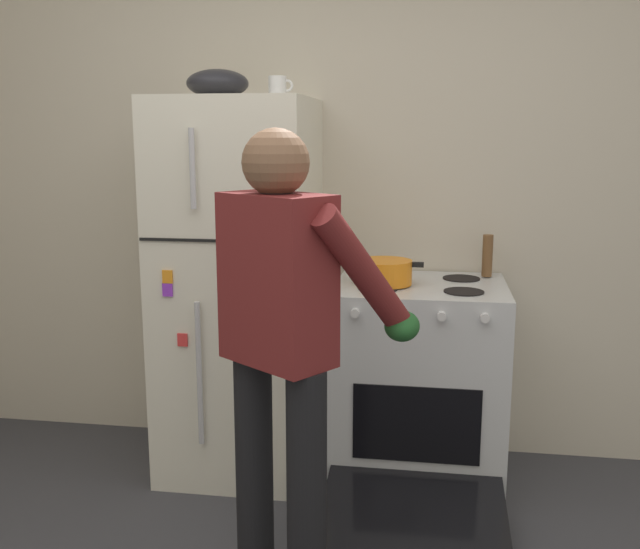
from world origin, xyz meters
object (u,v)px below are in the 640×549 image
Objects in this scene: person_cook at (286,331)px; pepper_mill at (487,256)px; stove_range at (418,385)px; red_pot at (385,272)px; mixing_bowl at (218,84)px; coffee_mug at (278,87)px; refrigerator at (240,289)px.

person_cook is 1.38m from pepper_mill.
stove_range is 6.28× the size of pepper_mill.
mixing_bowl reaches higher than red_pot.
person_cook is 5.82× the size of mixing_bowl.
person_cook is 1.34m from coffee_mug.
pepper_mill is 0.71× the size of mixing_bowl.
refrigerator is at bearing -0.22° from mixing_bowl.
person_cook is at bearing -113.46° from stove_range.
stove_range is 0.68m from pepper_mill.
person_cook is at bearing -76.87° from coffee_mug.
stove_range is at bearing 11.32° from red_pot.
person_cook reaches higher than red_pot.
refrigerator is 1.09× the size of person_cook.
mixing_bowl is at bearing 176.23° from red_pot.
refrigerator is at bearing 175.81° from red_pot.
red_pot is (0.26, 0.93, 0.03)m from person_cook.
coffee_mug is (-0.66, 0.07, 1.33)m from stove_range.
refrigerator is 15.52× the size of coffee_mug.
person_cook is (0.42, -0.98, 0.09)m from refrigerator.
stove_range is at bearing 66.54° from person_cook.
red_pot is 0.53m from pepper_mill.
red_pot is (-0.16, -0.03, 0.53)m from stove_range.
red_pot is at bearing -4.19° from refrigerator.
stove_range is at bearing -144.00° from pepper_mill.
refrigerator is 0.93m from mixing_bowl.
stove_range is at bearing -1.12° from mixing_bowl.
refrigerator is 0.94m from stove_range.
red_pot is at bearing -3.77° from mixing_bowl.
red_pot is 1.12m from mixing_bowl.
coffee_mug is 1.23m from pepper_mill.
stove_range is at bearing -1.21° from refrigerator.
refrigerator is at bearing 113.38° from person_cook.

